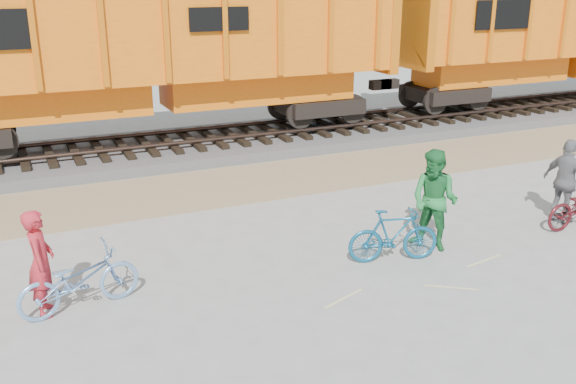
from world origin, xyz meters
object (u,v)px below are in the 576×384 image
(bicycle_teal, at_px, (393,235))
(person_man, at_px, (434,200))
(bicycle_blue, at_px, (79,280))
(person_solo, at_px, (41,263))
(hopper_car_right, at_px, (561,31))
(person_woman, at_px, (566,181))
(hopper_car_center, at_px, (153,49))

(bicycle_teal, xyz_separation_m, person_man, (1.00, 0.20, 0.46))
(bicycle_blue, relative_size, person_solo, 1.12)
(hopper_car_right, relative_size, person_man, 7.36)
(bicycle_teal, bearing_deg, hopper_car_right, -40.27)
(person_solo, bearing_deg, bicycle_teal, -85.86)
(hopper_car_right, bearing_deg, person_woman, -134.74)
(hopper_car_center, distance_m, person_woman, 11.00)
(hopper_car_center, distance_m, bicycle_blue, 9.36)
(bicycle_blue, xyz_separation_m, person_woman, (9.65, -0.30, 0.39))
(bicycle_teal, height_order, person_solo, person_solo)
(hopper_car_right, height_order, bicycle_blue, hopper_car_right)
(hopper_car_center, height_order, bicycle_teal, hopper_car_center)
(hopper_car_center, relative_size, bicycle_teal, 8.48)
(bicycle_blue, bearing_deg, person_woman, -102.62)
(person_woman, bearing_deg, hopper_car_right, -53.87)
(person_solo, relative_size, person_woman, 0.94)
(hopper_car_right, xyz_separation_m, person_solo, (-18.77, -8.30, -2.17))
(hopper_car_right, relative_size, bicycle_teal, 8.48)
(hopper_car_center, relative_size, person_solo, 8.40)
(hopper_car_right, distance_m, bicycle_teal, 15.90)
(bicycle_blue, bearing_deg, person_solo, 67.84)
(hopper_car_right, xyz_separation_m, bicycle_blue, (-18.27, -8.40, -2.51))
(hopper_car_right, xyz_separation_m, person_man, (-11.93, -8.70, -2.05))
(hopper_car_right, bearing_deg, person_solo, -156.14)
(person_solo, xyz_separation_m, person_woman, (10.15, -0.40, 0.05))
(bicycle_blue, height_order, person_solo, person_solo)
(hopper_car_center, height_order, hopper_car_right, same)
(hopper_car_center, relative_size, person_woman, 7.94)
(bicycle_teal, bearing_deg, person_woman, -72.16)
(bicycle_teal, bearing_deg, person_man, -63.51)
(bicycle_teal, bearing_deg, person_solo, 99.34)
(person_solo, xyz_separation_m, person_man, (6.84, -0.40, 0.12))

